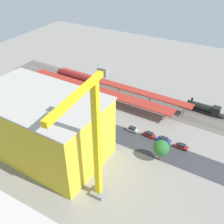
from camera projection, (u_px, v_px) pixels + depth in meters
The scene contains 21 objects.
ground_plane at pixel (101, 121), 99.26m from camera, with size 199.86×199.86×0.00m, color gray.
rail_bed at pixel (126, 95), 114.77m from camera, with size 124.91×13.77×0.01m, color #665E54.
street_asphalt at pixel (96, 126), 96.69m from camera, with size 124.91×9.00×0.01m, color #38383D.
track_rails at pixel (126, 95), 114.67m from camera, with size 124.81×12.57×0.12m.
platform_canopy_near at pixel (97, 90), 110.28m from camera, with size 67.34×8.17×4.45m.
platform_canopy_far at pixel (119, 86), 112.82m from camera, with size 64.02×6.70×4.49m.
locomotive at pixel (205, 109), 102.75m from camera, with size 14.11×3.15×4.93m.
freight_coach_far at pixel (74, 79), 121.03m from camera, with size 17.85×3.77×6.02m.
parked_car_0 at pixel (181, 146), 86.20m from camera, with size 4.28×1.86×1.65m.
parked_car_1 at pixel (164, 140), 88.89m from camera, with size 4.69×1.95×1.69m.
parked_car_2 at pixel (149, 135), 91.18m from camera, with size 4.33×2.06×1.74m.
parked_car_3 at pixel (132, 129), 93.70m from camera, with size 4.23×1.83×1.64m.
construction_building at pixel (42, 126), 80.49m from camera, with size 38.09×22.73×19.44m, color yellow.
construction_roof_slab at pixel (37, 98), 74.94m from camera, with size 38.69×23.33×0.40m, color #B7B2A8.
tower_crane at pixel (94, 138), 59.19m from camera, with size 3.75×22.15×35.31m.
box_truck_0 at pixel (50, 109), 102.80m from camera, with size 8.34×2.67×3.25m.
box_truck_1 at pixel (99, 130), 91.92m from camera, with size 8.93×3.78×3.69m.
street_tree_0 at pixel (96, 127), 88.01m from camera, with size 5.80×5.80×7.90m.
street_tree_1 at pixel (161, 148), 79.39m from camera, with size 4.94×4.94×7.41m.
street_tree_2 at pixel (58, 111), 95.18m from camera, with size 4.97×4.97×7.93m.
traffic_light at pixel (75, 100), 102.29m from camera, with size 0.50×0.36×7.23m.
Camera 1 is at (-42.70, 68.31, 58.24)m, focal length 42.66 mm.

